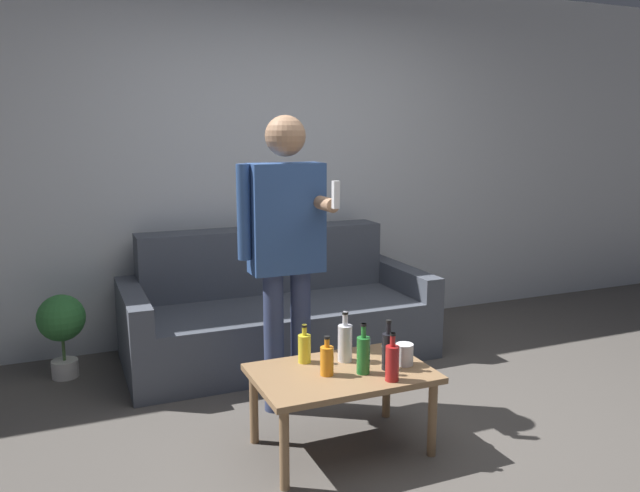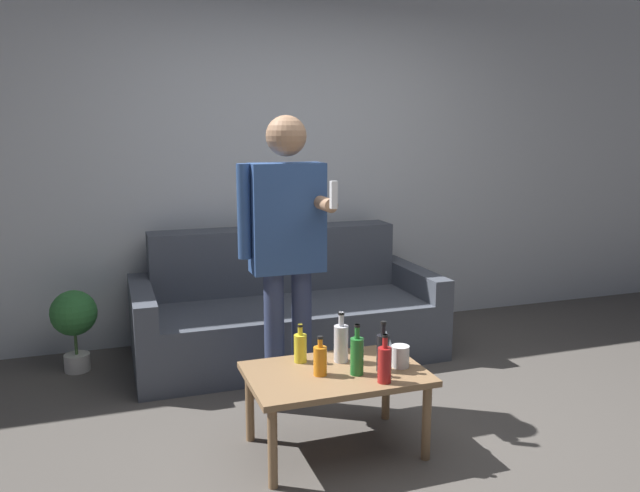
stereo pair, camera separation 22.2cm
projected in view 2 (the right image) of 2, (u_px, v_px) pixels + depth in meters
The scene contains 14 objects.
ground_plane at pixel (409, 456), 3.04m from camera, with size 16.00×16.00×0.00m, color #514C47.
wall_back at pixel (287, 159), 4.76m from camera, with size 8.00×0.06×2.70m.
couch at pixel (284, 311), 4.41m from camera, with size 2.08×0.94×0.86m.
coffee_table at pixel (336, 381), 3.04m from camera, with size 0.86×0.56×0.41m.
bottle_orange at pixel (300, 347), 3.14m from camera, with size 0.07×0.07×0.20m.
bottle_green at pixel (383, 351), 3.02m from camera, with size 0.06×0.06×0.25m.
bottle_dark at pixel (385, 364), 2.88m from camera, with size 0.06×0.06×0.23m.
bottle_yellow at pixel (320, 360), 2.97m from camera, with size 0.07×0.07×0.19m.
bottle_red at pixel (357, 355), 2.97m from camera, with size 0.06×0.06×0.25m.
bottle_clear at pixel (341, 342), 3.14m from camera, with size 0.07×0.07×0.26m.
wine_glass_near at pixel (386, 340), 3.14m from camera, with size 0.08×0.08×0.16m.
cup_on_table at pixel (400, 356), 3.08m from camera, with size 0.09×0.09×0.11m.
person_standing_front at pixel (286, 240), 3.41m from camera, with size 0.48×0.42×1.64m.
potted_plant at pixel (74, 318), 4.06m from camera, with size 0.30×0.30×0.54m.
Camera 2 is at (-1.32, -2.51, 1.56)m, focal length 35.00 mm.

